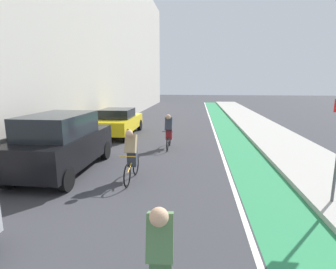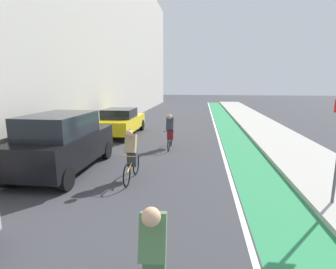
% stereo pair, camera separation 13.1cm
% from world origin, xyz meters
% --- Properties ---
extents(ground_plane, '(97.93, 97.93, 0.00)m').
position_xyz_m(ground_plane, '(0.00, 18.26, 0.00)').
color(ground_plane, '#38383D').
extents(bike_lane_paint, '(1.60, 44.51, 0.00)m').
position_xyz_m(bike_lane_paint, '(3.34, 20.26, 0.00)').
color(bike_lane_paint, '#2D8451').
rests_on(bike_lane_paint, ground).
extents(lane_divider_stripe, '(0.12, 44.51, 0.00)m').
position_xyz_m(lane_divider_stripe, '(2.44, 20.26, 0.00)').
color(lane_divider_stripe, white).
rests_on(lane_divider_stripe, ground).
extents(sidewalk_right, '(2.83, 44.51, 0.14)m').
position_xyz_m(sidewalk_right, '(5.55, 20.26, 0.07)').
color(sidewalk_right, '#A8A59E').
rests_on(sidewalk_right, ground).
extents(building_facade_left, '(3.00, 44.51, 13.10)m').
position_xyz_m(building_facade_left, '(-5.94, 20.26, 6.55)').
color(building_facade_left, '#B2ADA3').
rests_on(building_facade_left, ground).
extents(parked_suv_black, '(1.96, 4.27, 1.98)m').
position_xyz_m(parked_suv_black, '(-3.09, 10.29, 1.02)').
color(parked_suv_black, black).
rests_on(parked_suv_black, ground).
extents(parked_sedan_yellow_cab, '(1.95, 4.47, 1.53)m').
position_xyz_m(parked_sedan_yellow_cab, '(-3.09, 16.58, 0.79)').
color(parked_sedan_yellow_cab, yellow).
rests_on(parked_sedan_yellow_cab, ground).
extents(cyclist_lead, '(0.48, 1.71, 1.61)m').
position_xyz_m(cyclist_lead, '(0.94, 5.15, 0.81)').
color(cyclist_lead, black).
rests_on(cyclist_lead, ground).
extents(cyclist_mid, '(0.48, 1.73, 1.62)m').
position_xyz_m(cyclist_mid, '(-0.61, 9.78, 0.85)').
color(cyclist_mid, black).
rests_on(cyclist_mid, ground).
extents(cyclist_trailing, '(0.48, 1.67, 1.59)m').
position_xyz_m(cyclist_trailing, '(0.08, 13.86, 0.84)').
color(cyclist_trailing, black).
rests_on(cyclist_trailing, ground).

